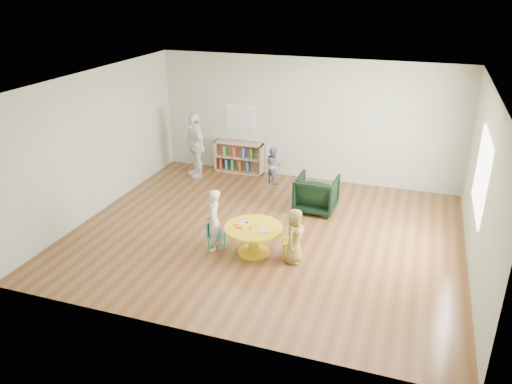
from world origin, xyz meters
TOP-DOWN VIEW (x-y plane):
  - room at (0.01, 0.00)m, footprint 7.10×7.00m
  - activity_table at (0.02, -0.76)m, footprint 1.00×1.00m
  - kid_chair_left at (-0.70, -0.79)m, footprint 0.28×0.28m
  - kid_chair_right at (0.68, -0.63)m, footprint 0.37×0.37m
  - bookshelf at (-1.61, 2.86)m, footprint 1.20×0.30m
  - alphabet_poster at (-1.60, 2.98)m, footprint 0.74×0.01m
  - armchair at (0.65, 1.28)m, footprint 0.82×0.84m
  - child_left at (-0.69, -0.84)m, footprint 0.37×0.46m
  - child_right at (0.74, -0.80)m, footprint 0.36×0.50m
  - toddler at (-0.62, 2.48)m, footprint 0.53×0.50m
  - adult_caretaker at (-2.47, 2.27)m, footprint 0.92×0.89m

SIDE VIEW (x-z plane):
  - kid_chair_left at x=-0.70m, z-range 0.02..0.52m
  - kid_chair_right at x=0.68m, z-range 0.02..0.57m
  - activity_table at x=0.02m, z-range 0.07..0.62m
  - bookshelf at x=-1.61m, z-range -0.01..0.74m
  - armchair at x=0.65m, z-range 0.00..0.74m
  - toddler at x=-0.62m, z-range 0.00..0.86m
  - child_right at x=0.74m, z-range 0.00..0.96m
  - child_left at x=-0.69m, z-range 0.00..1.11m
  - adult_caretaker at x=-2.47m, z-range 0.00..1.55m
  - alphabet_poster at x=-1.60m, z-range 1.08..1.62m
  - room at x=0.01m, z-range 0.49..3.29m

